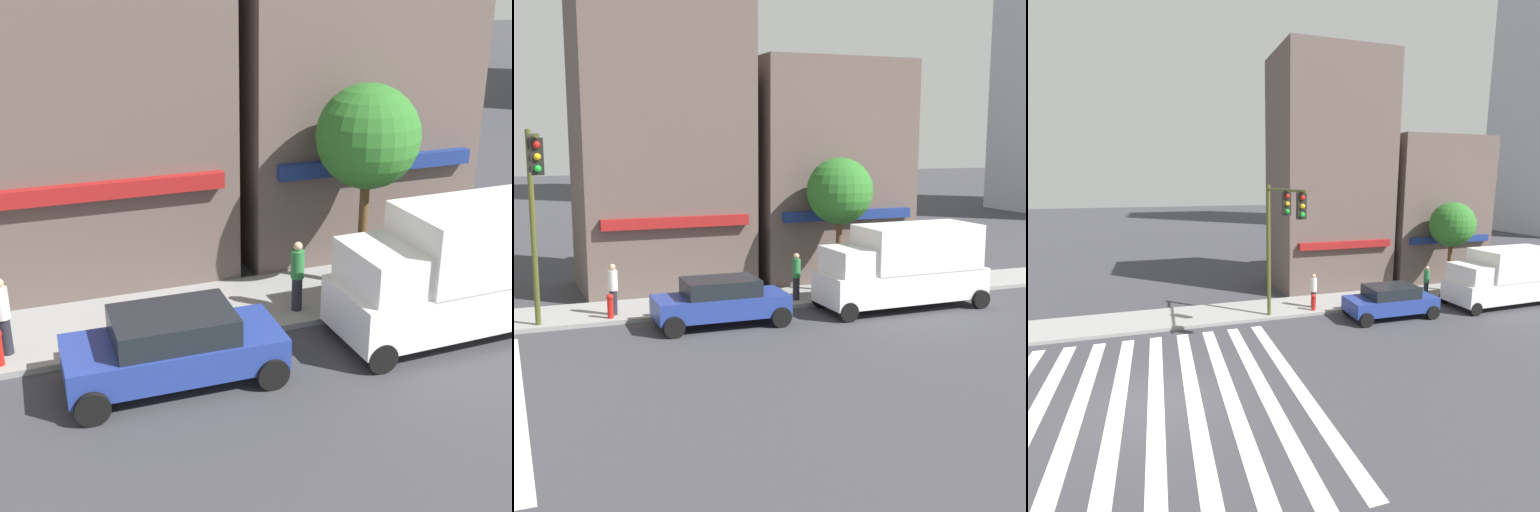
# 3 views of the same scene
# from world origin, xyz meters

# --- Properties ---
(ground_plane) EXTENTS (200.00, 200.00, 0.00)m
(ground_plane) POSITION_xyz_m (0.00, 0.00, 0.00)
(ground_plane) COLOR #38383D
(sidewalk_left) EXTENTS (120.00, 3.00, 0.15)m
(sidewalk_left) POSITION_xyz_m (0.00, 7.50, 0.07)
(sidewalk_left) COLOR gray
(sidewalk_left) RESTS_ON ground_plane
(crosswalk_stripes) EXTENTS (9.24, 10.80, 0.01)m
(crosswalk_stripes) POSITION_xyz_m (-0.00, 0.00, 0.00)
(crosswalk_stripes) COLOR silver
(crosswalk_stripes) RESTS_ON ground_plane
(storefront_row) EXTENTS (13.92, 5.30, 13.91)m
(storefront_row) POSITION_xyz_m (13.49, 11.50, 6.03)
(storefront_row) COLOR brown
(storefront_row) RESTS_ON ground_plane
(traffic_signal) EXTENTS (0.32, 5.04, 6.42)m
(traffic_signal) POSITION_xyz_m (5.30, 4.59, 4.65)
(traffic_signal) COLOR #474C1E
(traffic_signal) RESTS_ON ground_plane
(sedan_blue) EXTENTS (4.43, 2.02, 1.59)m
(sedan_blue) POSITION_xyz_m (10.98, 4.70, 0.84)
(sedan_blue) COLOR navy
(sedan_blue) RESTS_ON ground_plane
(box_truck_white) EXTENTS (6.26, 2.42, 3.04)m
(box_truck_white) POSITION_xyz_m (17.93, 4.70, 1.59)
(box_truck_white) COLOR white
(box_truck_white) RESTS_ON ground_plane
(pedestrian_green_top) EXTENTS (0.32, 0.32, 1.77)m
(pedestrian_green_top) POSITION_xyz_m (14.53, 6.69, 1.07)
(pedestrian_green_top) COLOR #23232D
(pedestrian_green_top) RESTS_ON sidewalk_left
(pedestrian_white_shirt) EXTENTS (0.32, 0.32, 1.77)m
(pedestrian_white_shirt) POSITION_xyz_m (7.80, 6.85, 1.07)
(pedestrian_white_shirt) COLOR #23232D
(pedestrian_white_shirt) RESTS_ON sidewalk_left
(fire_hydrant) EXTENTS (0.24, 0.24, 0.84)m
(fire_hydrant) POSITION_xyz_m (7.62, 6.40, 0.61)
(fire_hydrant) COLOR red
(fire_hydrant) RESTS_ON sidewalk_left
(street_tree) EXTENTS (2.58, 2.58, 5.25)m
(street_tree) POSITION_xyz_m (16.69, 7.50, 4.09)
(street_tree) COLOR brown
(street_tree) RESTS_ON sidewalk_left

